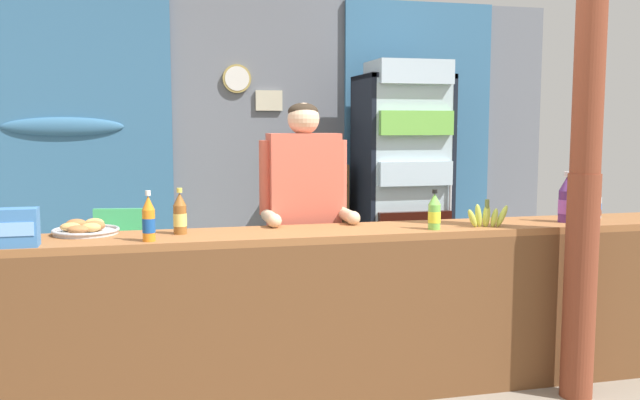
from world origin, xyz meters
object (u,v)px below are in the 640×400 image
at_px(soda_bottle_lime_soda, 434,213).
at_px(soda_bottle_orange_soda, 149,220).
at_px(drink_fridge, 403,170).
at_px(snack_box_biscuit, 13,228).
at_px(plastic_lawn_chair, 119,259).
at_px(stall_counter, 351,297).
at_px(bottle_shelf_rack, 319,226).
at_px(soda_bottle_water, 595,204).
at_px(shopkeeper, 304,203).
at_px(soda_bottle_grape_soda, 566,201).
at_px(pastry_tray, 85,229).
at_px(soda_bottle_iced_tea, 180,215).
at_px(timber_post, 585,183).
at_px(banana_bunch, 487,216).

bearing_deg(soda_bottle_lime_soda, soda_bottle_orange_soda, -179.42).
distance_m(drink_fridge, snack_box_biscuit, 3.50).
relative_size(plastic_lawn_chair, soda_bottle_lime_soda, 3.90).
height_order(stall_counter, drink_fridge, drink_fridge).
bearing_deg(drink_fridge, soda_bottle_orange_soda, -134.97).
distance_m(bottle_shelf_rack, soda_bottle_water, 2.51).
bearing_deg(soda_bottle_water, shopkeeper, 169.05).
relative_size(soda_bottle_orange_soda, snack_box_biscuit, 1.10).
height_order(drink_fridge, plastic_lawn_chair, drink_fridge).
distance_m(soda_bottle_grape_soda, soda_bottle_orange_soda, 2.38).
distance_m(bottle_shelf_rack, snack_box_biscuit, 3.17).
relative_size(soda_bottle_lime_soda, pastry_tray, 0.64).
relative_size(bottle_shelf_rack, pastry_tray, 3.37).
bearing_deg(soda_bottle_orange_soda, shopkeeper, 31.45).
distance_m(soda_bottle_water, pastry_tray, 2.99).
height_order(stall_counter, soda_bottle_iced_tea, soda_bottle_iced_tea).
height_order(bottle_shelf_rack, soda_bottle_lime_soda, bottle_shelf_rack).
bearing_deg(soda_bottle_orange_soda, soda_bottle_grape_soda, 2.24).
relative_size(stall_counter, drink_fridge, 2.17).
relative_size(stall_counter, shopkeeper, 2.71).
bearing_deg(timber_post, soda_bottle_lime_soda, 162.28).
relative_size(shopkeeper, soda_bottle_water, 8.02).
xyz_separation_m(stall_counter, soda_bottle_grape_soda, (1.33, 0.06, 0.48)).
height_order(stall_counter, shopkeeper, shopkeeper).
bearing_deg(shopkeeper, drink_fridge, 52.10).
bearing_deg(timber_post, stall_counter, 167.88).
xyz_separation_m(pastry_tray, banana_bunch, (2.16, -0.28, 0.03)).
height_order(soda_bottle_lime_soda, pastry_tray, soda_bottle_lime_soda).
xyz_separation_m(stall_counter, banana_bunch, (0.79, -0.00, 0.42)).
bearing_deg(soda_bottle_orange_soda, drink_fridge, 45.03).
xyz_separation_m(plastic_lawn_chair, snack_box_biscuit, (-0.38, -1.84, 0.52)).
height_order(shopkeeper, soda_bottle_water, shopkeeper).
bearing_deg(drink_fridge, soda_bottle_grape_soda, -83.45).
height_order(timber_post, pastry_tray, timber_post).
bearing_deg(plastic_lawn_chair, shopkeeper, -48.29).
relative_size(timber_post, snack_box_biscuit, 10.88).
relative_size(soda_bottle_lime_soda, soda_bottle_orange_soda, 0.88).
bearing_deg(timber_post, plastic_lawn_chair, 140.62).
relative_size(soda_bottle_grape_soda, soda_bottle_orange_soda, 1.19).
bearing_deg(snack_box_biscuit, plastic_lawn_chair, 78.25).
distance_m(plastic_lawn_chair, pastry_tray, 1.59).
xyz_separation_m(soda_bottle_iced_tea, banana_bunch, (1.68, -0.16, -0.04)).
distance_m(stall_counter, soda_bottle_orange_soda, 1.14).
bearing_deg(soda_bottle_water, soda_bottle_lime_soda, -170.27).
xyz_separation_m(soda_bottle_water, snack_box_biscuit, (-3.28, -0.22, 0.00)).
distance_m(soda_bottle_grape_soda, soda_bottle_water, 0.31).
bearing_deg(snack_box_biscuit, soda_bottle_iced_tea, 14.68).
height_order(bottle_shelf_rack, soda_bottle_water, bottle_shelf_rack).
xyz_separation_m(soda_bottle_grape_soda, soda_bottle_orange_soda, (-2.38, -0.09, -0.02)).
bearing_deg(bottle_shelf_rack, pastry_tray, -130.71).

